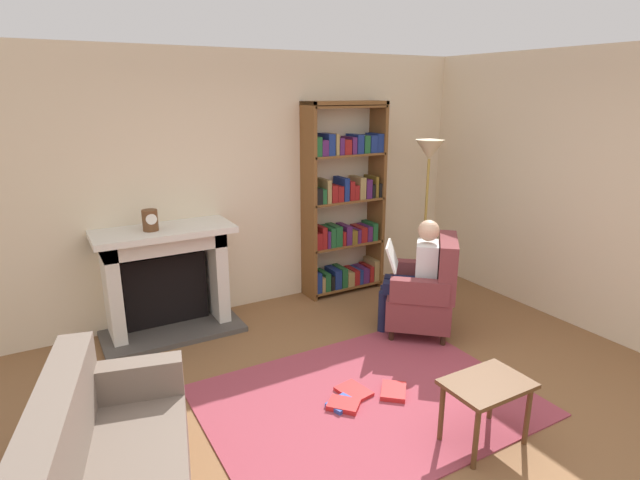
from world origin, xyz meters
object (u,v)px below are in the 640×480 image
at_px(mantel_clock, 150,220).
at_px(armchair_reading, 427,292).
at_px(bookshelf, 344,204).
at_px(seated_reader, 416,272).
at_px(fireplace, 166,276).
at_px(side_table, 487,392).
at_px(floor_lamp, 429,164).

xyz_separation_m(mantel_clock, armchair_reading, (2.29, -1.21, -0.74)).
distance_m(bookshelf, seated_reader, 1.34).
height_order(bookshelf, armchair_reading, bookshelf).
height_order(fireplace, armchair_reading, fireplace).
distance_m(fireplace, side_table, 3.12).
relative_size(mantel_clock, seated_reader, 0.17).
xyz_separation_m(mantel_clock, side_table, (1.53, -2.68, -0.77)).
xyz_separation_m(fireplace, floor_lamp, (2.84, -0.48, 0.95)).
relative_size(bookshelf, armchair_reading, 2.26).
relative_size(armchair_reading, floor_lamp, 0.54).
xyz_separation_m(armchair_reading, floor_lamp, (0.67, 0.83, 1.09)).
height_order(mantel_clock, seated_reader, mantel_clock).
bearing_deg(bookshelf, mantel_clock, -176.44).
height_order(armchair_reading, seated_reader, seated_reader).
height_order(fireplace, floor_lamp, floor_lamp).
xyz_separation_m(fireplace, mantel_clock, (-0.12, -0.10, 0.59)).
distance_m(seated_reader, floor_lamp, 1.39).
distance_m(armchair_reading, side_table, 1.65).
height_order(bookshelf, seated_reader, bookshelf).
distance_m(fireplace, mantel_clock, 0.61).
xyz_separation_m(fireplace, armchair_reading, (2.17, -1.31, -0.14)).
distance_m(seated_reader, side_table, 1.70).
bearing_deg(seated_reader, floor_lamp, 176.50).
bearing_deg(side_table, bookshelf, 76.90).
bearing_deg(armchair_reading, side_table, 14.23).
xyz_separation_m(bookshelf, armchair_reading, (0.11, -1.35, -0.63)).
distance_m(mantel_clock, floor_lamp, 3.00).
height_order(bookshelf, side_table, bookshelf).
relative_size(fireplace, seated_reader, 1.15).
xyz_separation_m(side_table, floor_lamp, (1.43, 2.29, 1.13)).
xyz_separation_m(bookshelf, floor_lamp, (0.77, -0.52, 0.46)).
bearing_deg(armchair_reading, mantel_clock, -76.21).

